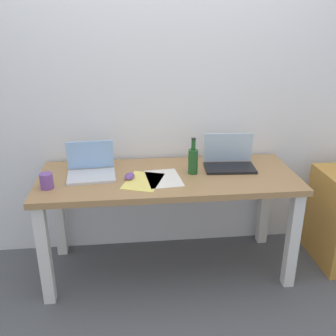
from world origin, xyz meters
name	(u,v)px	position (x,y,z in m)	size (l,w,h in m)	color
ground_plane	(168,267)	(0.00, 0.00, 0.00)	(8.00, 8.00, 0.00)	#515459
back_wall	(162,77)	(0.00, 0.39, 1.30)	(5.20, 0.08, 2.60)	white
desk	(168,189)	(0.00, 0.00, 0.62)	(1.69, 0.66, 0.72)	#A37A4C
laptop_left	(91,169)	(-0.50, 0.04, 0.77)	(0.32, 0.26, 0.21)	silver
laptop_right	(229,160)	(0.43, 0.09, 0.78)	(0.35, 0.23, 0.23)	black
beer_bottle	(193,160)	(0.17, 0.01, 0.82)	(0.06, 0.06, 0.24)	#1E5123
computer_mouse	(130,176)	(-0.25, -0.03, 0.74)	(0.06, 0.10, 0.03)	#724799
coffee_mug	(46,181)	(-0.75, -0.13, 0.77)	(0.08, 0.08, 0.10)	#724799
paper_yellow_folder	(143,181)	(-0.17, -0.08, 0.73)	(0.21, 0.30, 0.00)	#F4E06B
paper_sheet_center	(164,178)	(-0.03, -0.05, 0.73)	(0.21, 0.30, 0.00)	white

